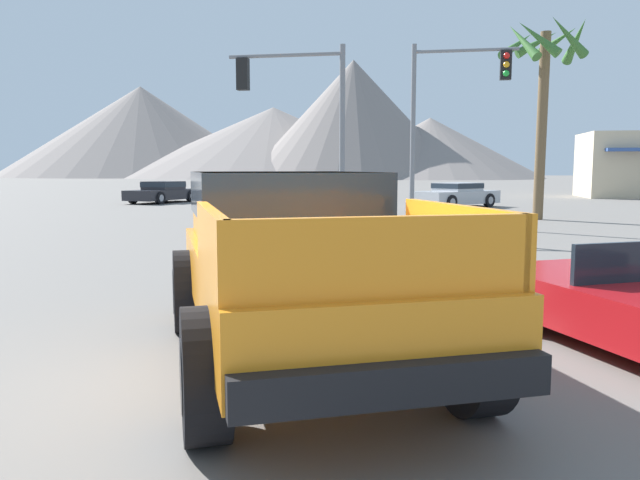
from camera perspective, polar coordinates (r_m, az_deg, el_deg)
The scene contains 10 objects.
ground_plane at distance 5.69m, azimuth -5.48°, elevation -12.40°, with size 320.00×320.00×0.00m, color slate.
orange_pickup_truck at distance 6.13m, azimuth -2.44°, elevation -0.96°, with size 3.80×5.37×1.81m.
parked_car_dark at distance 34.59m, azimuth -14.19°, elevation 4.30°, with size 2.75×4.61×1.14m.
parked_car_white at distance 24.69m, azimuth -1.19°, elevation 3.75°, with size 4.48×2.78×1.22m.
parked_car_silver at distance 30.18m, azimuth 12.34°, elevation 4.07°, with size 4.30×4.52×1.16m.
parked_car_blue at distance 32.77m, azimuth -2.55°, elevation 4.44°, with size 4.47×3.16×1.22m.
traffic_light_main at distance 18.30m, azimuth -2.12°, elevation 12.39°, with size 3.39×0.38×5.30m.
traffic_light_crosswalk at distance 21.01m, azimuth 11.99°, elevation 12.44°, with size 3.35×0.38×5.83m.
palm_tree_short at distance 24.02m, azimuth 19.79°, elevation 14.43°, with size 3.09×3.07×6.98m.
distant_mountain_range at distance 131.70m, azimuth -6.89°, elevation 9.54°, with size 114.30×66.90×21.33m.
Camera 1 is at (1.47, -5.17, 1.85)m, focal length 35.00 mm.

